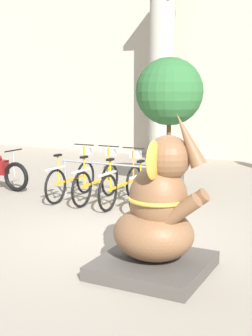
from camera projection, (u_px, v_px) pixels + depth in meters
name	position (u px, v px, depth m)	size (l,w,h in m)	color
ground_plane	(109.00, 235.00, 7.22)	(60.00, 60.00, 0.00)	gray
building_facade	(245.00, 63.00, 14.27)	(20.00, 0.20, 6.00)	#BCB29E
column_left	(162.00, 76.00, 14.50)	(0.96, 0.96, 5.16)	#ADA899
bike_rack	(113.00, 174.00, 9.28)	(2.38, 0.05, 0.77)	gray
bicycle_0	(72.00, 178.00, 9.60)	(0.48, 1.79, 1.07)	black
bicycle_1	(97.00, 181.00, 9.35)	(0.48, 1.79, 1.07)	black
bicycle_2	(123.00, 184.00, 9.04)	(0.48, 1.79, 1.07)	black
bicycle_3	(152.00, 186.00, 8.82)	(0.48, 1.79, 1.07)	black
elephant_statue	(157.00, 220.00, 5.62)	(1.30, 1.30, 1.99)	#4C4742
potted_tree	(169.00, 97.00, 10.15)	(1.47, 1.47, 2.91)	#4C4C4C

